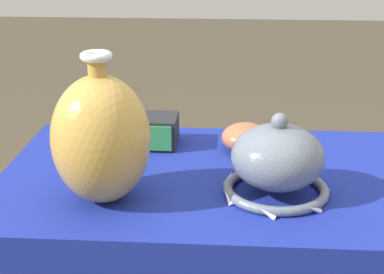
% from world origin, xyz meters
% --- Properties ---
extents(display_table, '(1.07, 0.66, 0.75)m').
position_xyz_m(display_table, '(0.00, -0.01, 0.66)').
color(display_table, olive).
rests_on(display_table, ground_plane).
extents(vase_tall_bulbous, '(0.21, 0.21, 0.33)m').
position_xyz_m(vase_tall_bulbous, '(-0.26, -0.15, 0.90)').
color(vase_tall_bulbous, gold).
rests_on(vase_tall_bulbous, display_table).
extents(vase_dome_bell, '(0.25, 0.25, 0.20)m').
position_xyz_m(vase_dome_bell, '(0.12, -0.10, 0.83)').
color(vase_dome_bell, slate).
rests_on(vase_dome_bell, display_table).
extents(mosaic_tile_box, '(0.15, 0.12, 0.08)m').
position_xyz_m(mosaic_tile_box, '(-0.20, 0.18, 0.79)').
color(mosaic_tile_box, '#232328').
rests_on(mosaic_tile_box, display_table).
extents(bowl_shallow_terracotta, '(0.13, 0.13, 0.07)m').
position_xyz_m(bowl_shallow_terracotta, '(0.06, 0.15, 0.79)').
color(bowl_shallow_terracotta, '#BC6642').
rests_on(bowl_shallow_terracotta, display_table).
extents(cup_wide_celadon, '(0.12, 0.12, 0.06)m').
position_xyz_m(cup_wide_celadon, '(-0.35, 0.23, 0.79)').
color(cup_wide_celadon, '#A8CCB7').
rests_on(cup_wide_celadon, display_table).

